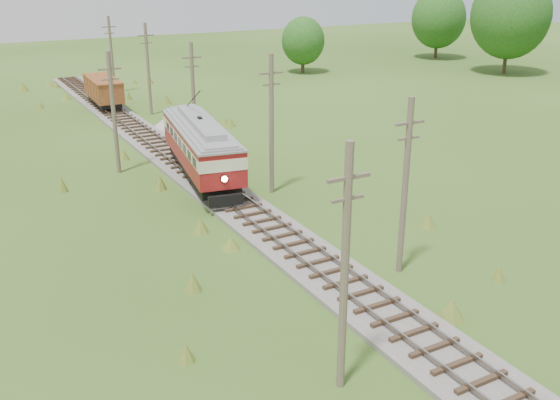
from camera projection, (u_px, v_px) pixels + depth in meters
railbed_main at (209, 184)px, 42.06m from camera, size 3.60×96.00×0.57m
streetcar at (201, 144)px, 42.13m from camera, size 5.09×13.00×5.87m
gondola at (103, 90)px, 64.28m from camera, size 2.89×8.05×2.64m
gravel_pile at (170, 123)px, 56.96m from camera, size 3.23×3.42×1.17m
utility_pole_r_2 at (405, 186)px, 28.94m from camera, size 1.60×0.30×8.60m
utility_pole_r_3 at (272, 123)px, 39.48m from camera, size 1.60×0.30×9.00m
utility_pole_r_4 at (193, 94)px, 50.15m from camera, size 1.60×0.30×8.40m
utility_pole_r_5 at (148, 68)px, 60.90m from camera, size 1.60×0.30×8.90m
utility_pole_r_6 at (112, 54)px, 71.50m from camera, size 1.60×0.30×8.70m
utility_pole_l_a at (345, 269)px, 20.57m from camera, size 1.60×0.30×9.00m
utility_pole_l_b at (114, 112)px, 43.45m from camera, size 1.60×0.30×8.60m
tree_right_4 at (511, 15)px, 83.44m from camera, size 10.50×10.50×13.53m
tree_right_5 at (439, 18)px, 98.00m from camera, size 8.40×8.40×10.82m
tree_mid_b at (303, 41)px, 85.29m from camera, size 5.88×5.88×7.57m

